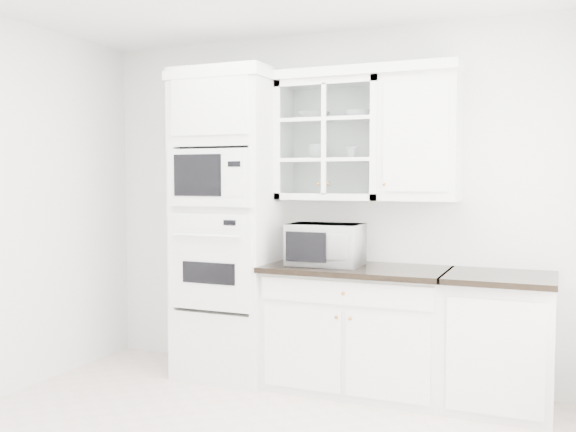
% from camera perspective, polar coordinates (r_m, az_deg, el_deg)
% --- Properties ---
extents(room_shell, '(4.00, 3.50, 2.70)m').
position_cam_1_polar(room_shell, '(3.84, -2.25, 6.63)').
color(room_shell, white).
rests_on(room_shell, ground).
extents(oven_column, '(0.76, 0.68, 2.40)m').
position_cam_1_polar(oven_column, '(5.07, -5.15, -0.75)').
color(oven_column, white).
rests_on(oven_column, ground).
extents(base_cabinet_run, '(1.32, 0.67, 0.92)m').
position_cam_1_polar(base_cabinet_run, '(4.81, 6.12, -9.85)').
color(base_cabinet_run, white).
rests_on(base_cabinet_run, ground).
extents(extra_base_cabinet, '(0.72, 0.67, 0.92)m').
position_cam_1_polar(extra_base_cabinet, '(4.63, 18.25, -10.52)').
color(extra_base_cabinet, white).
rests_on(extra_base_cabinet, ground).
extents(upper_cabinet_glass, '(0.80, 0.33, 0.90)m').
position_cam_1_polar(upper_cabinet_glass, '(4.90, 3.87, 6.73)').
color(upper_cabinet_glass, white).
rests_on(upper_cabinet_glass, room_shell).
extents(upper_cabinet_solid, '(0.55, 0.33, 0.90)m').
position_cam_1_polar(upper_cabinet_solid, '(4.72, 11.68, 6.80)').
color(upper_cabinet_solid, white).
rests_on(upper_cabinet_solid, room_shell).
extents(crown_molding, '(2.14, 0.38, 0.07)m').
position_cam_1_polar(crown_molding, '(4.97, 2.62, 12.32)').
color(crown_molding, white).
rests_on(crown_molding, room_shell).
extents(countertop_microwave, '(0.55, 0.46, 0.31)m').
position_cam_1_polar(countertop_microwave, '(4.76, 3.41, -2.52)').
color(countertop_microwave, white).
rests_on(countertop_microwave, base_cabinet_run).
extents(bowl_a, '(0.27, 0.27, 0.06)m').
position_cam_1_polar(bowl_a, '(4.96, 2.29, 8.89)').
color(bowl_a, white).
rests_on(bowl_a, upper_cabinet_glass).
extents(bowl_b, '(0.19, 0.19, 0.06)m').
position_cam_1_polar(bowl_b, '(4.85, 6.17, 9.00)').
color(bowl_b, white).
rests_on(bowl_b, upper_cabinet_glass).
extents(cup_a, '(0.18, 0.18, 0.11)m').
position_cam_1_polar(cup_a, '(4.93, 2.70, 5.74)').
color(cup_a, white).
rests_on(cup_a, upper_cabinet_glass).
extents(cup_b, '(0.10, 0.10, 0.09)m').
position_cam_1_polar(cup_b, '(4.84, 5.70, 5.63)').
color(cup_b, white).
rests_on(cup_b, upper_cabinet_glass).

